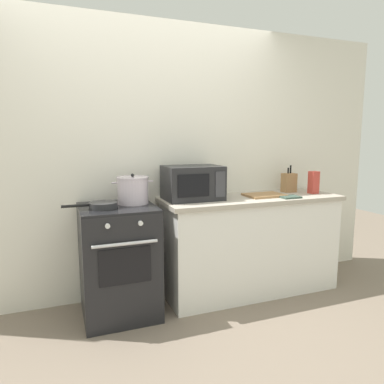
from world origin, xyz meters
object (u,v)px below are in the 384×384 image
(cutting_board, at_px, (264,195))
(oven_mitt, at_px, (290,197))
(microwave, at_px, (193,183))
(pasta_box, at_px, (314,182))
(stock_pot, at_px, (133,190))
(stove, at_px, (119,261))
(knife_block, at_px, (289,182))
(frying_pan, at_px, (102,205))

(cutting_board, relative_size, oven_mitt, 2.00)
(microwave, height_order, pasta_box, microwave)
(stock_pot, height_order, cutting_board, stock_pot)
(stove, xyz_separation_m, knife_block, (1.75, 0.14, 0.56))
(cutting_board, bearing_deg, knife_block, 20.53)
(knife_block, bearing_deg, microwave, -176.68)
(stock_pot, distance_m, cutting_board, 1.24)
(stock_pot, xyz_separation_m, knife_block, (1.61, 0.07, -0.02))
(pasta_box, bearing_deg, microwave, 175.00)
(stove, bearing_deg, stock_pot, 25.87)
(frying_pan, relative_size, knife_block, 1.55)
(frying_pan, height_order, cutting_board, frying_pan)
(knife_block, bearing_deg, frying_pan, -174.01)
(cutting_board, bearing_deg, microwave, 173.60)
(stove, bearing_deg, knife_block, 4.60)
(pasta_box, bearing_deg, knife_block, 134.33)
(microwave, height_order, oven_mitt, microwave)
(stove, height_order, pasta_box, pasta_box)
(stock_pot, relative_size, oven_mitt, 1.92)
(pasta_box, xyz_separation_m, oven_mitt, (-0.37, -0.13, -0.10))
(frying_pan, height_order, knife_block, knife_block)
(oven_mitt, bearing_deg, pasta_box, 19.24)
(cutting_board, bearing_deg, stock_pot, 176.78)
(cutting_board, xyz_separation_m, oven_mitt, (0.17, -0.16, -0.00))
(stock_pot, height_order, knife_block, knife_block)
(frying_pan, bearing_deg, knife_block, 5.99)
(stock_pot, xyz_separation_m, microwave, (0.54, 0.01, 0.04))
(stove, relative_size, stock_pot, 2.66)
(stock_pot, xyz_separation_m, cutting_board, (1.23, -0.07, -0.10))
(stove, relative_size, oven_mitt, 5.11)
(frying_pan, relative_size, pasta_box, 1.91)
(stove, relative_size, knife_block, 3.39)
(cutting_board, bearing_deg, stove, -179.95)
(cutting_board, bearing_deg, oven_mitt, -43.69)
(stock_pot, height_order, frying_pan, stock_pot)
(cutting_board, relative_size, knife_block, 1.32)
(frying_pan, bearing_deg, stove, 24.43)
(knife_block, distance_m, oven_mitt, 0.37)
(pasta_box, bearing_deg, frying_pan, -179.25)
(pasta_box, bearing_deg, stove, 179.14)
(stock_pot, height_order, oven_mitt, stock_pot)
(microwave, bearing_deg, frying_pan, -170.51)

